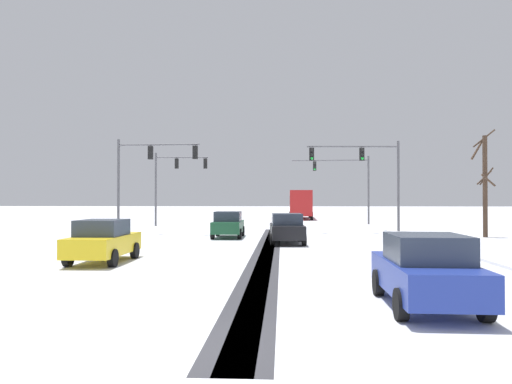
{
  "coord_description": "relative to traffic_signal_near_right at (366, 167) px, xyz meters",
  "views": [
    {
      "loc": [
        1.51,
        -8.02,
        2.4
      ],
      "look_at": [
        0.0,
        20.43,
        2.8
      ],
      "focal_mm": 34.53,
      "sensor_mm": 36.0,
      "label": 1
    }
  ],
  "objects": [
    {
      "name": "car_blue_fourth",
      "position": [
        -2.78,
        -23.96,
        -3.85
      ],
      "size": [
        1.9,
        4.13,
        1.62
      ],
      "color": "#233899",
      "rests_on": "ground"
    },
    {
      "name": "bare_tree_sidewalk_mid",
      "position": [
        6.74,
        -3.54,
        -1.25
      ],
      "size": [
        1.66,
        1.37,
        6.84
      ],
      "color": "#423023",
      "rests_on": "ground"
    },
    {
      "name": "car_yellow_cab_third",
      "position": [
        -12.7,
        -16.78,
        -3.85
      ],
      "size": [
        1.85,
        4.11,
        1.62
      ],
      "color": "yellow",
      "rests_on": "ground"
    },
    {
      "name": "wheel_track_right_lane",
      "position": [
        -6.49,
        -12.42,
        -4.66
      ],
      "size": [
        0.86,
        32.11,
        0.01
      ],
      "primitive_type": "cube",
      "color": "#38383D",
      "rests_on": "ground"
    },
    {
      "name": "traffic_signal_near_left",
      "position": [
        -15.22,
        -1.9,
        -0.04
      ],
      "size": [
        5.74,
        0.54,
        6.5
      ],
      "color": "#56565B",
      "rests_on": "ground"
    },
    {
      "name": "traffic_signal_near_right",
      "position": [
        0.0,
        0.0,
        0.0
      ],
      "size": [
        6.55,
        0.79,
        6.5
      ],
      "color": "#56565B",
      "rests_on": "ground"
    },
    {
      "name": "wheel_track_left_lane",
      "position": [
        -6.78,
        -12.42,
        -4.66
      ],
      "size": [
        0.91,
        32.11,
        0.01
      ],
      "primitive_type": "cube",
      "color": "#38383D",
      "rests_on": "ground"
    },
    {
      "name": "traffic_signal_far_left",
      "position": [
        -15.59,
        8.29,
        -0.08
      ],
      "size": [
        4.73,
        0.62,
        6.5
      ],
      "color": "#56565B",
      "rests_on": "ground"
    },
    {
      "name": "ground_plane",
      "position": [
        -7.46,
        -27.02,
        -4.67
      ],
      "size": [
        300.0,
        300.0,
        0.0
      ],
      "primitive_type": "plane",
      "color": "silver"
    },
    {
      "name": "bus_oncoming",
      "position": [
        -3.69,
        24.7,
        -2.67
      ],
      "size": [
        2.89,
        11.06,
        3.38
      ],
      "color": "#B21E1E",
      "rests_on": "ground"
    },
    {
      "name": "traffic_signal_far_right",
      "position": [
        0.18,
        12.25,
        -0.16
      ],
      "size": [
        7.36,
        0.43,
        6.5
      ],
      "color": "#56565B",
      "rests_on": "ground"
    },
    {
      "name": "sidewalk_kerb_right",
      "position": [
        3.67,
        -13.88,
        -4.61
      ],
      "size": [
        4.0,
        32.11,
        0.12
      ],
      "primitive_type": "cube",
      "color": "white",
      "rests_on": "ground"
    },
    {
      "name": "car_black_second",
      "position": [
        -5.7,
        -8.59,
        -3.85
      ],
      "size": [
        2.0,
        4.19,
        1.62
      ],
      "color": "black",
      "rests_on": "ground"
    },
    {
      "name": "car_dark_green_lead",
      "position": [
        -9.29,
        -4.67,
        -3.85
      ],
      "size": [
        1.86,
        4.11,
        1.62
      ],
      "color": "#194C2D",
      "rests_on": "ground"
    }
  ]
}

